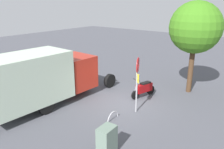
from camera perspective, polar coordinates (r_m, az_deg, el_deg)
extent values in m
plane|color=#494A52|center=(12.84, 3.18, -7.05)|extent=(60.00, 60.00, 0.00)
cylinder|color=black|center=(11.91, -16.27, -7.49)|extent=(0.91, 0.29, 0.90)
cylinder|color=black|center=(13.44, -20.81, -5.01)|extent=(0.91, 0.29, 0.90)
cylinder|color=black|center=(14.88, -0.57, -1.58)|extent=(0.91, 0.29, 0.90)
cylinder|color=black|center=(16.13, -5.67, -0.12)|extent=(0.91, 0.29, 0.90)
cube|color=beige|center=(12.04, -20.88, -1.22)|extent=(4.47, 2.40, 2.52)
cube|color=#AE281A|center=(13.84, -9.25, 0.80)|extent=(1.89, 2.18, 1.90)
cube|color=black|center=(13.67, -9.38, 3.20)|extent=(1.91, 2.02, 0.60)
cylinder|color=black|center=(13.19, 5.93, -5.11)|extent=(0.57, 0.25, 0.56)
cylinder|color=black|center=(14.01, 9.72, -3.87)|extent=(0.57, 0.25, 0.56)
cube|color=maroon|center=(13.52, 8.08, -3.33)|extent=(1.15, 0.60, 0.48)
cube|color=black|center=(13.49, 8.44, -2.16)|extent=(0.69, 0.44, 0.12)
cylinder|color=slate|center=(13.01, 6.17, -2.83)|extent=(0.29, 0.14, 0.69)
cylinder|color=black|center=(12.89, 6.22, -1.37)|extent=(0.19, 0.54, 0.04)
cylinder|color=#9E9EA3|center=(11.35, 6.25, -3.24)|extent=(0.08, 0.08, 2.68)
cylinder|color=red|center=(10.98, 6.54, 2.34)|extent=(0.71, 0.32, 0.76)
cube|color=yellow|center=(11.17, 6.43, -0.82)|extent=(0.33, 0.33, 0.44)
cylinder|color=#47301E|center=(14.66, 19.24, 1.26)|extent=(0.30, 0.30, 2.94)
sphere|color=#3C7A1B|center=(14.19, 20.29, 11.08)|extent=(3.03, 3.03, 3.03)
cube|color=slate|center=(8.59, -1.31, -16.43)|extent=(0.73, 0.53, 1.14)
torus|color=#B7B7BC|center=(11.11, 0.25, -11.25)|extent=(0.85, 0.06, 0.85)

